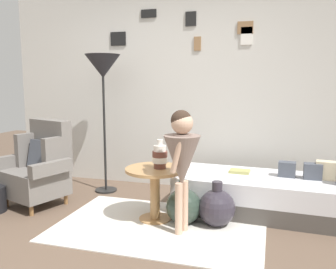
{
  "coord_description": "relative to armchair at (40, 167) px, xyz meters",
  "views": [
    {
      "loc": [
        1.21,
        -2.64,
        1.4
      ],
      "look_at": [
        0.15,
        0.95,
        0.85
      ],
      "focal_mm": 37.91,
      "sensor_mm": 36.0,
      "label": 1
    }
  ],
  "objects": [
    {
      "name": "side_table",
      "position": [
        1.42,
        -0.09,
        -0.04
      ],
      "size": [
        0.6,
        0.6,
        0.55
      ],
      "color": "tan",
      "rests_on": "ground"
    },
    {
      "name": "demijohn_near",
      "position": [
        1.73,
        -0.1,
        -0.26
      ],
      "size": [
        0.36,
        0.36,
        0.44
      ],
      "color": "#2D3D33",
      "rests_on": "ground"
    },
    {
      "name": "ground_plane",
      "position": [
        1.33,
        -0.76,
        -0.44
      ],
      "size": [
        12.0,
        12.0,
        0.0
      ],
      "primitive_type": "plane",
      "color": "brown"
    },
    {
      "name": "daybed",
      "position": [
        2.51,
        0.43,
        -0.24
      ],
      "size": [
        1.94,
        0.91,
        0.4
      ],
      "color": "#4C4742",
      "rests_on": "ground"
    },
    {
      "name": "demijohn_far",
      "position": [
        2.05,
        -0.06,
        -0.25
      ],
      "size": [
        0.36,
        0.36,
        0.45
      ],
      "color": "#332D38",
      "rests_on": "ground"
    },
    {
      "name": "vase_striped",
      "position": [
        1.48,
        -0.08,
        0.23
      ],
      "size": [
        0.15,
        0.15,
        0.29
      ],
      "color": "brown",
      "rests_on": "side_table"
    },
    {
      "name": "book_on_daybed",
      "position": [
        2.21,
        0.54,
        -0.02
      ],
      "size": [
        0.23,
        0.17,
        0.03
      ],
      "primitive_type": "cube",
      "rotation": [
        0.0,
        0.0,
        -0.06
      ],
      "color": "tan",
      "rests_on": "daybed"
    },
    {
      "name": "pillow_extra",
      "position": [
        2.71,
        0.51,
        0.04
      ],
      "size": [
        0.19,
        0.13,
        0.16
      ],
      "primitive_type": "cube",
      "rotation": [
        0.0,
        0.0,
        -0.08
      ],
      "color": "#474C56",
      "rests_on": "daybed"
    },
    {
      "name": "gallery_wall",
      "position": [
        1.33,
        1.19,
        0.86
      ],
      "size": [
        4.8,
        0.12,
        2.6
      ],
      "color": "beige",
      "rests_on": "ground"
    },
    {
      "name": "rug",
      "position": [
        1.52,
        -0.24,
        -0.43
      ],
      "size": [
        2.01,
        1.32,
        0.01
      ],
      "primitive_type": "cube",
      "color": "silver",
      "rests_on": "ground"
    },
    {
      "name": "pillow_back",
      "position": [
        2.97,
        0.48,
        0.04
      ],
      "size": [
        0.18,
        0.12,
        0.17
      ],
      "primitive_type": "cube",
      "rotation": [
        0.0,
        0.0,
        -0.01
      ],
      "color": "#474C56",
      "rests_on": "daybed"
    },
    {
      "name": "armchair",
      "position": [
        0.0,
        0.0,
        0.0
      ],
      "size": [
        0.87,
        0.76,
        0.97
      ],
      "color": "olive",
      "rests_on": "ground"
    },
    {
      "name": "floor_lamp",
      "position": [
        0.5,
        0.66,
        1.1
      ],
      "size": [
        0.44,
        0.44,
        1.74
      ],
      "color": "black",
      "rests_on": "ground"
    },
    {
      "name": "person_child",
      "position": [
        1.76,
        -0.33,
        0.3
      ],
      "size": [
        0.34,
        0.34,
        1.16
      ],
      "color": "#D8AD8E",
      "rests_on": "ground"
    },
    {
      "name": "pillow_mid",
      "position": [
        3.11,
        0.52,
        0.06
      ],
      "size": [
        0.23,
        0.15,
        0.19
      ],
      "primitive_type": "cube",
      "rotation": [
        0.0,
        0.0,
        -0.14
      ],
      "color": "beige",
      "rests_on": "daybed"
    }
  ]
}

